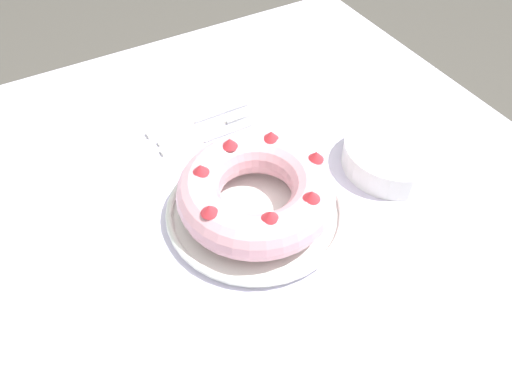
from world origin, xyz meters
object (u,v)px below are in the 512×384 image
object	(u,v)px
serving_knife	(191,120)
side_bowl	(394,155)
serving_dish	(256,210)
fork	(212,125)
bundt_cake	(256,192)
cake_knife	(201,139)

from	to	relation	value
serving_knife	side_bowl	world-z (taller)	side_bowl
serving_dish	serving_knife	world-z (taller)	serving_dish
serving_dish	fork	distance (m)	0.24
side_bowl	serving_knife	bearing A→B (deg)	-137.20
fork	side_bowl	distance (m)	0.34
serving_dish	serving_knife	distance (m)	0.27
bundt_cake	fork	bearing A→B (deg)	171.54
bundt_cake	fork	size ratio (longest dim) A/B	1.29
fork	serving_dish	bearing A→B (deg)	-5.15
serving_dish	fork	xyz separation A→B (m)	(-0.24, 0.04, -0.01)
serving_dish	cake_knife	bearing A→B (deg)	-179.41
serving_dish	side_bowl	xyz separation A→B (m)	(0.02, 0.27, 0.01)
side_bowl	cake_knife	bearing A→B (deg)	-129.70
serving_dish	bundt_cake	bearing A→B (deg)	89.30
serving_dish	fork	size ratio (longest dim) A/B	1.51
serving_dish	fork	world-z (taller)	serving_dish
bundt_cake	side_bowl	distance (m)	0.27
fork	cake_knife	xyz separation A→B (m)	(0.03, -0.04, -0.00)
cake_knife	bundt_cake	bearing A→B (deg)	-3.40
side_bowl	bundt_cake	bearing A→B (deg)	-93.70
fork	cake_knife	bearing A→B (deg)	-50.57
serving_dish	side_bowl	bearing A→B (deg)	86.30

